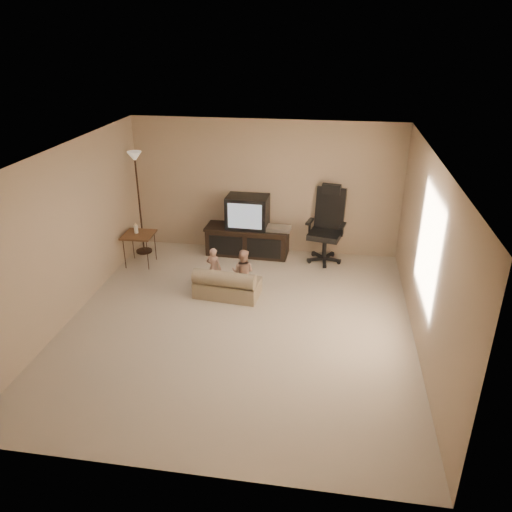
{
  "coord_description": "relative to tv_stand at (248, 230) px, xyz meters",
  "views": [
    {
      "loc": [
        1.23,
        -6.13,
        3.96
      ],
      "look_at": [
        0.16,
        0.6,
        0.83
      ],
      "focal_mm": 35.0,
      "sensor_mm": 36.0,
      "label": 1
    }
  ],
  "objects": [
    {
      "name": "room_shell",
      "position": [
        0.29,
        -2.49,
        1.04
      ],
      "size": [
        5.5,
        5.5,
        5.5
      ],
      "color": "white",
      "rests_on": "floor"
    },
    {
      "name": "toddler_left",
      "position": [
        -0.32,
        -1.47,
        -0.11
      ],
      "size": [
        0.3,
        0.25,
        0.72
      ],
      "primitive_type": "imported",
      "rotation": [
        0.0,
        0.0,
        2.91
      ],
      "color": "tan",
      "rests_on": "floor"
    },
    {
      "name": "toddler_right",
      "position": [
        0.19,
        -1.59,
        -0.09
      ],
      "size": [
        0.41,
        0.27,
        0.78
      ],
      "primitive_type": "imported",
      "rotation": [
        0.0,
        0.0,
        2.97
      ],
      "color": "tan",
      "rests_on": "floor"
    },
    {
      "name": "child_sofa",
      "position": [
        -0.05,
        -1.72,
        -0.27
      ],
      "size": [
        1.07,
        0.67,
        0.5
      ],
      "rotation": [
        0.0,
        0.0,
        -0.1
      ],
      "color": "gray",
      "rests_on": "floor"
    },
    {
      "name": "floor_lamp",
      "position": [
        -2.01,
        -0.25,
        0.95
      ],
      "size": [
        0.3,
        0.3,
        1.95
      ],
      "color": "#312015",
      "rests_on": "floor"
    },
    {
      "name": "office_chair",
      "position": [
        1.47,
        -0.05,
        0.03
      ],
      "size": [
        0.77,
        0.8,
        1.41
      ],
      "rotation": [
        0.0,
        0.0,
        -0.22
      ],
      "color": "black",
      "rests_on": "floor"
    },
    {
      "name": "side_table",
      "position": [
        -1.87,
        -0.77,
        0.1
      ],
      "size": [
        0.55,
        0.55,
        0.8
      ],
      "rotation": [
        0.0,
        0.0,
        0.02
      ],
      "color": "brown",
      "rests_on": "floor"
    },
    {
      "name": "floor",
      "position": [
        0.29,
        -2.49,
        -0.48
      ],
      "size": [
        5.5,
        5.5,
        0.0
      ],
      "primitive_type": "plane",
      "color": "#B3A18E",
      "rests_on": "ground"
    },
    {
      "name": "tv_stand",
      "position": [
        0.0,
        0.0,
        0.0
      ],
      "size": [
        1.62,
        0.64,
        1.15
      ],
      "rotation": [
        0.0,
        0.0,
        -0.03
      ],
      "color": "black",
      "rests_on": "floor"
    }
  ]
}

